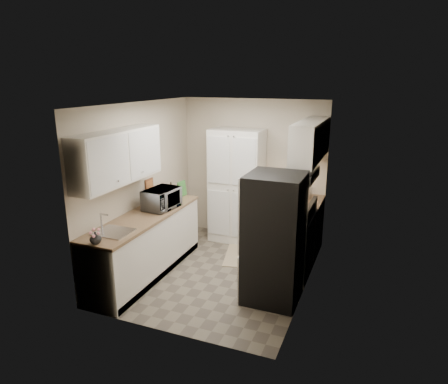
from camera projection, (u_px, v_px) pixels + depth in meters
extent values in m
plane|color=#665B4C|center=(219.00, 272.00, 6.06)|extent=(3.20, 3.20, 0.00)
cube|color=beige|center=(253.00, 170.00, 7.14)|extent=(2.60, 0.04, 2.50)
cube|color=beige|center=(162.00, 231.00, 4.29)|extent=(2.60, 0.04, 2.50)
cube|color=beige|center=(141.00, 184.00, 6.18)|extent=(0.04, 3.20, 2.50)
cube|color=beige|center=(310.00, 203.00, 5.25)|extent=(0.04, 3.20, 2.50)
cube|color=white|center=(218.00, 104.00, 5.37)|extent=(2.60, 3.20, 0.04)
cube|color=silver|center=(118.00, 157.00, 5.29)|extent=(0.33, 1.60, 0.70)
cube|color=silver|center=(311.00, 145.00, 5.86)|extent=(0.33, 1.55, 0.58)
cube|color=#99999E|center=(299.00, 175.00, 5.61)|extent=(0.45, 0.76, 0.13)
cube|color=#B7B7BC|center=(114.00, 232.00, 5.13)|extent=(0.45, 0.40, 0.02)
cube|color=brown|center=(149.00, 186.00, 6.37)|extent=(0.02, 0.22, 0.22)
cube|color=silver|center=(237.00, 186.00, 7.03)|extent=(0.90, 0.55, 2.00)
cube|color=silver|center=(146.00, 246.00, 5.91)|extent=(0.60, 2.30, 0.88)
cube|color=#846647|center=(144.00, 217.00, 5.78)|extent=(0.63, 2.33, 0.04)
cube|color=silver|center=(301.00, 227.00, 6.65)|extent=(0.60, 0.80, 0.88)
cube|color=#846647|center=(302.00, 201.00, 6.52)|extent=(0.63, 0.83, 0.04)
cube|color=#B7B7BC|center=(289.00, 244.00, 5.94)|extent=(0.64, 0.76, 0.90)
cube|color=black|center=(290.00, 215.00, 5.81)|extent=(0.66, 0.78, 0.03)
cube|color=black|center=(311.00, 210.00, 5.68)|extent=(0.06, 0.76, 0.22)
cube|color=tan|center=(263.00, 238.00, 5.92)|extent=(0.01, 0.16, 0.42)
cube|color=beige|center=(267.00, 232.00, 6.13)|extent=(0.01, 0.16, 0.42)
cube|color=#B7B7BC|center=(274.00, 238.00, 5.12)|extent=(0.70, 0.72, 1.70)
imported|color=silver|center=(162.00, 199.00, 6.03)|extent=(0.43, 0.59, 0.31)
cylinder|color=black|center=(171.00, 191.00, 6.53)|extent=(0.07, 0.07, 0.26)
imported|color=white|center=(95.00, 238.00, 4.77)|extent=(0.16, 0.16, 0.15)
cube|color=#377C31|center=(182.00, 189.00, 6.68)|extent=(0.04, 0.21, 0.26)
cube|color=#A8A9AD|center=(300.00, 194.00, 6.50)|extent=(0.35, 0.40, 0.20)
cube|color=tan|center=(242.00, 256.00, 6.59)|extent=(0.73, 0.97, 0.01)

